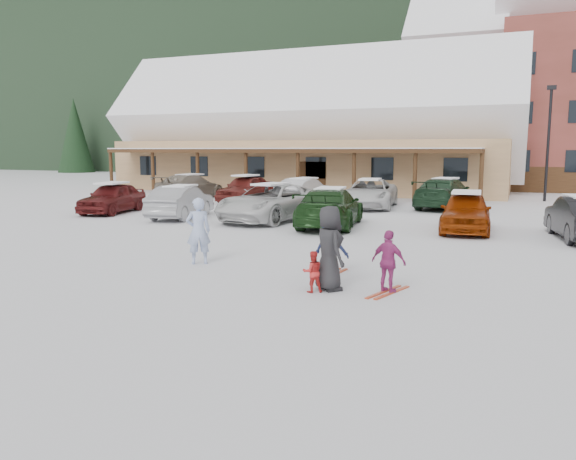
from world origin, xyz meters
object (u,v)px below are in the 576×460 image
at_px(parked_car_9, 304,191).
at_px(parked_car_8, 246,189).
at_px(parked_car_4, 466,212).
at_px(toddler_red, 313,272).
at_px(parked_car_1, 181,202).
at_px(parked_car_11, 445,193).
at_px(lamp_post, 549,137).
at_px(parked_car_0, 112,198).
at_px(child_magenta, 389,262).
at_px(parked_car_2, 271,202).
at_px(parked_car_7, 190,187).
at_px(bystander_dark, 329,248).
at_px(day_lodge, 310,137).
at_px(child_navy, 332,247).
at_px(parked_car_10, 370,193).
at_px(parked_car_3, 330,208).
at_px(adult_skier, 198,231).

bearing_deg(parked_car_9, parked_car_8, 18.41).
relative_size(parked_car_4, parked_car_9, 1.01).
relative_size(toddler_red, parked_car_1, 0.21).
bearing_deg(parked_car_11, parked_car_8, 11.09).
bearing_deg(toddler_red, parked_car_1, -78.67).
bearing_deg(parked_car_1, lamp_post, -144.89).
height_order(parked_car_0, parked_car_9, parked_car_0).
bearing_deg(child_magenta, parked_car_2, -37.59).
distance_m(parked_car_0, parked_car_7, 8.04).
bearing_deg(lamp_post, parked_car_0, -143.00).
relative_size(parked_car_4, parked_car_7, 0.84).
distance_m(bystander_dark, parked_car_9, 19.77).
relative_size(day_lodge, lamp_post, 4.42).
distance_m(lamp_post, child_navy, 24.01).
height_order(parked_car_8, parked_car_11, parked_car_11).
bearing_deg(parked_car_11, parked_car_2, 60.32).
xyz_separation_m(parked_car_1, parked_car_2, (4.05, 0.63, 0.07)).
xyz_separation_m(parked_car_10, parked_car_11, (3.63, 1.07, 0.03)).
bearing_deg(parked_car_8, parked_car_7, 176.19).
height_order(parked_car_1, parked_car_2, parked_car_2).
bearing_deg(child_navy, parked_car_4, -97.71).
relative_size(day_lodge, parked_car_9, 6.86).
bearing_deg(parked_car_4, day_lodge, 121.38).
relative_size(bystander_dark, parked_car_8, 0.40).
xyz_separation_m(parked_car_0, parked_car_11, (14.32, 8.04, 0.06)).
xyz_separation_m(day_lodge, bystander_dark, (10.89, -28.53, -3.04)).
height_order(child_magenta, bystander_dark, bystander_dark).
bearing_deg(parked_car_10, child_navy, -85.44).
bearing_deg(toddler_red, parked_car_9, -101.67).
distance_m(parked_car_0, parked_car_8, 8.19).
bearing_deg(parked_car_8, parked_car_3, -43.37).
height_order(child_magenta, parked_car_3, parked_car_3).
bearing_deg(parked_car_9, parked_car_11, -172.87).
bearing_deg(parked_car_9, bystander_dark, 120.14).
xyz_separation_m(child_magenta, parked_car_1, (-11.25, 9.46, 0.04)).
relative_size(child_magenta, parked_car_4, 0.31).
height_order(parked_car_1, parked_car_10, parked_car_10).
bearing_deg(adult_skier, parked_car_7, -93.10).
bearing_deg(parked_car_1, child_navy, 129.75).
bearing_deg(parked_car_10, child_magenta, -80.93).
distance_m(child_magenta, parked_car_9, 20.06).
bearing_deg(toddler_red, parked_car_0, -70.02).
height_order(parked_car_7, parked_car_9, parked_car_7).
relative_size(day_lodge, parked_car_2, 5.19).
height_order(bystander_dark, parked_car_0, bystander_dark).
bearing_deg(child_magenta, parked_car_11, -69.78).
distance_m(child_navy, parked_car_2, 10.47).
distance_m(parked_car_8, parked_car_9, 3.40).
bearing_deg(parked_car_2, day_lodge, 113.60).
relative_size(parked_car_0, parked_car_2, 0.75).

